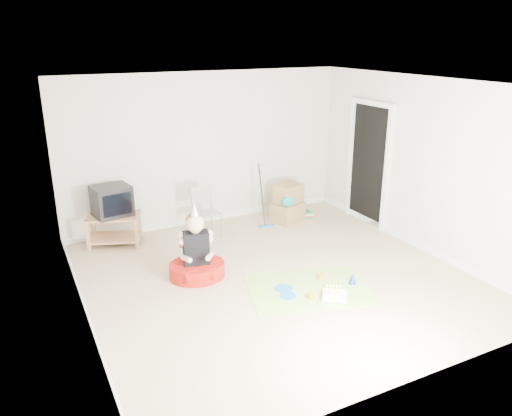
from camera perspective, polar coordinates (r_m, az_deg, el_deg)
name	(u,v)px	position (r m, az deg, el deg)	size (l,w,h in m)	color
ground	(276,277)	(6.93, 2.25, -7.90)	(5.00, 5.00, 0.00)	tan
doorway_recess	(369,166)	(8.83, 12.78, 4.76)	(0.02, 0.90, 2.05)	black
tv_stand	(115,227)	(8.15, -15.87, -2.15)	(0.91, 0.74, 0.49)	#A8744C
crt_tv	(112,201)	(8.01, -16.15, 0.79)	(0.55, 0.46, 0.47)	black
folding_chair	(207,213)	(8.12, -5.64, -0.60)	(0.43, 0.41, 0.86)	#9D9CA2
cardboard_boxes	(288,204)	(8.85, 3.66, 0.48)	(0.64, 0.59, 0.67)	olive
floor_mop	(267,213)	(8.57, 1.29, -0.53)	(0.27, 0.36, 1.06)	blue
book_pile	(306,214)	(9.18, 5.73, -0.64)	(0.29, 0.33, 0.12)	#226747
seated_woman	(197,261)	(6.87, -6.79, -6.06)	(0.90, 0.90, 1.09)	#AF1910
party_mat	(308,288)	(6.67, 6.02, -9.13)	(1.57, 1.14, 0.01)	#EC317D
birthday_cake	(335,296)	(6.44, 8.97, -9.94)	(0.38, 0.37, 0.14)	white
blue_plate_near	(284,288)	(6.62, 3.21, -9.17)	(0.23, 0.23, 0.01)	blue
blue_plate_far	(288,296)	(6.45, 3.70, -10.00)	(0.21, 0.21, 0.01)	blue
orange_cup_near	(321,277)	(6.89, 7.41, -7.79)	(0.07, 0.07, 0.08)	orange
orange_cup_far	(311,296)	(6.40, 6.33, -9.97)	(0.08, 0.08, 0.09)	orange
blue_party_hat	(353,278)	(6.84, 10.98, -7.87)	(0.11, 0.11, 0.16)	#1944B2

